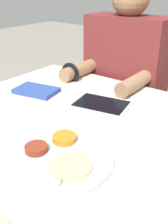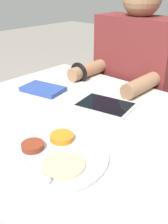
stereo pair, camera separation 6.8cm
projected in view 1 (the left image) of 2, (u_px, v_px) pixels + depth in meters
dining_table at (74, 193)px, 1.16m from camera, size 1.05×0.90×0.77m
thali_tray at (59, 156)px, 0.75m from camera, size 0.31×0.31×0.03m
red_notebook at (36, 91)px, 1.19m from camera, size 0.21×0.16×0.02m
tablet_device at (101, 104)px, 1.07m from camera, size 0.26×0.20×0.01m
person_diner at (123, 102)px, 1.54m from camera, size 0.44×0.44×1.25m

